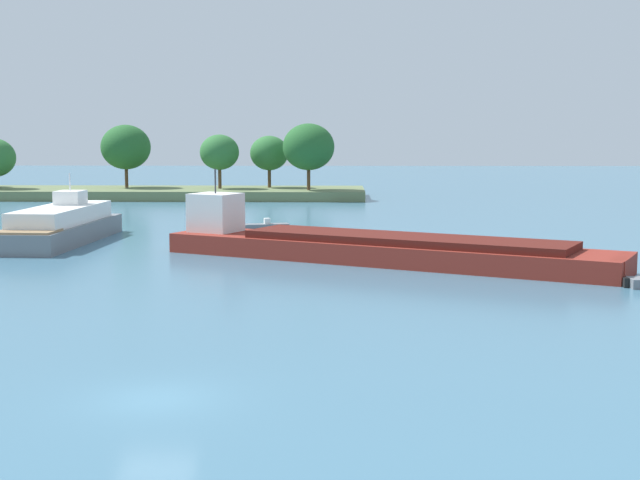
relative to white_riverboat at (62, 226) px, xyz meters
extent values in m
plane|color=teal|center=(15.69, -41.45, -1.34)|extent=(400.00, 400.00, 0.00)
cube|color=#66754C|center=(-3.97, 47.85, -0.73)|extent=(57.79, 13.35, 1.24)
cylinder|color=#513823|center=(-6.51, 49.74, 1.26)|extent=(0.44, 0.44, 2.73)
ellipsoid|color=#235B28|center=(-6.51, 49.74, 5.24)|extent=(6.53, 6.53, 5.88)
cylinder|color=#513823|center=(6.14, 47.90, 1.24)|extent=(0.44, 0.44, 2.69)
ellipsoid|color=#2D6B33|center=(6.14, 47.90, 4.62)|extent=(5.09, 5.09, 4.58)
cylinder|color=#513823|center=(12.44, 50.19, 1.16)|extent=(0.44, 0.44, 2.53)
ellipsoid|color=#2D6B33|center=(12.44, 50.19, 4.45)|extent=(5.07, 5.07, 4.56)
cylinder|color=#513823|center=(17.82, 45.12, 1.32)|extent=(0.44, 0.44, 2.85)
ellipsoid|color=#235B28|center=(17.82, 45.12, 5.36)|extent=(6.55, 6.55, 5.90)
cube|color=slate|center=(0.00, 0.01, -0.57)|extent=(5.47, 17.05, 1.54)
cube|color=white|center=(0.00, 0.01, 0.85)|extent=(4.58, 13.32, 1.30)
cube|color=white|center=(0.12, 2.11, 2.05)|extent=(2.18, 2.51, 1.10)
cube|color=#937551|center=(-0.37, -6.71, 0.28)|extent=(4.25, 3.25, 0.16)
cylinder|color=silver|center=(0.12, 2.11, 3.30)|extent=(0.10, 0.10, 1.40)
cube|color=slate|center=(14.86, 11.01, -1.15)|extent=(4.73, 2.31, 0.40)
cube|color=white|center=(15.20, 11.10, -0.70)|extent=(0.63, 0.70, 0.50)
cube|color=black|center=(12.50, 10.38, -1.06)|extent=(0.35, 0.38, 0.56)
cube|color=black|center=(37.74, -19.73, -1.06)|extent=(0.29, 0.33, 0.56)
cube|color=maroon|center=(24.71, -10.06, -0.66)|extent=(30.52, 19.01, 1.36)
cube|color=#4F1812|center=(26.05, -10.73, 0.27)|extent=(21.73, 14.03, 0.50)
cube|color=white|center=(12.63, -3.96, 1.42)|extent=(4.20, 4.11, 2.80)
cylinder|color=#333338|center=(12.63, -3.96, 3.72)|extent=(0.12, 0.12, 1.80)
cube|color=maroon|center=(38.39, -16.96, -0.59)|extent=(2.64, 4.04, 1.23)
camera|label=1|loc=(21.66, -70.10, 7.36)|focal=50.98mm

